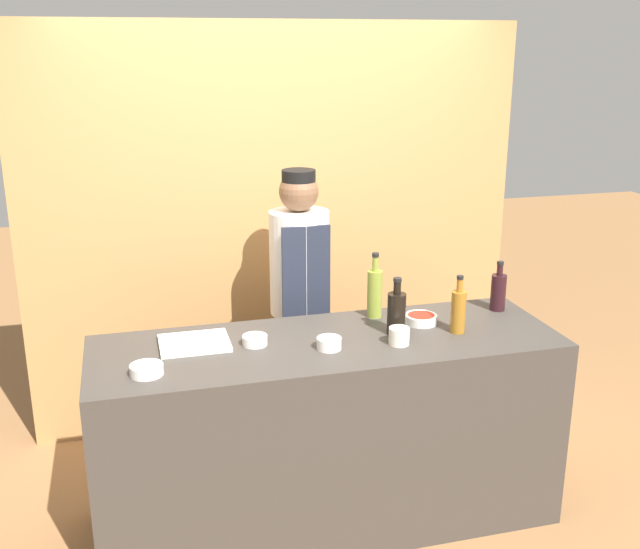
# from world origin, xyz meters

# --- Properties ---
(ground_plane) EXTENTS (14.00, 14.00, 0.00)m
(ground_plane) POSITION_xyz_m (0.00, 0.00, 0.00)
(ground_plane) COLOR olive
(cabinet_wall) EXTENTS (2.95, 0.18, 2.40)m
(cabinet_wall) POSITION_xyz_m (0.00, 1.20, 1.20)
(cabinet_wall) COLOR #B7844C
(cabinet_wall) RESTS_ON ground_plane
(counter) EXTENTS (2.19, 0.71, 0.95)m
(counter) POSITION_xyz_m (0.00, 0.00, 0.47)
(counter) COLOR #3D3833
(counter) RESTS_ON ground_plane
(sauce_bowl_purple) EXTENTS (0.11, 0.11, 0.05)m
(sauce_bowl_purple) POSITION_xyz_m (-0.02, -0.09, 0.98)
(sauce_bowl_purple) COLOR white
(sauce_bowl_purple) RESTS_ON counter
(sauce_bowl_red) EXTENTS (0.16, 0.16, 0.04)m
(sauce_bowl_red) POSITION_xyz_m (0.50, 0.10, 0.97)
(sauce_bowl_red) COLOR white
(sauce_bowl_red) RESTS_ON counter
(sauce_bowl_white) EXTENTS (0.11, 0.11, 0.05)m
(sauce_bowl_white) POSITION_xyz_m (-0.34, 0.04, 0.97)
(sauce_bowl_white) COLOR white
(sauce_bowl_white) RESTS_ON counter
(sauce_bowl_brown) EXTENTS (0.14, 0.14, 0.04)m
(sauce_bowl_brown) POSITION_xyz_m (-0.83, -0.16, 0.97)
(sauce_bowl_brown) COLOR white
(sauce_bowl_brown) RESTS_ON counter
(cutting_board) EXTENTS (0.32, 0.26, 0.02)m
(cutting_board) POSITION_xyz_m (-0.61, 0.11, 0.96)
(cutting_board) COLOR white
(cutting_board) RESTS_ON counter
(bottle_wine) EXTENTS (0.08, 0.08, 0.26)m
(bottle_wine) POSITION_xyz_m (0.96, 0.18, 1.05)
(bottle_wine) COLOR black
(bottle_wine) RESTS_ON counter
(bottle_soy) EXTENTS (0.09, 0.09, 0.28)m
(bottle_soy) POSITION_xyz_m (0.34, 0.00, 1.06)
(bottle_soy) COLOR black
(bottle_soy) RESTS_ON counter
(bottle_oil) EXTENTS (0.08, 0.08, 0.33)m
(bottle_oil) POSITION_xyz_m (0.31, 0.25, 1.08)
(bottle_oil) COLOR olive
(bottle_oil) RESTS_ON counter
(bottle_amber) EXTENTS (0.07, 0.07, 0.28)m
(bottle_amber) POSITION_xyz_m (0.63, -0.06, 1.06)
(bottle_amber) COLOR #9E661E
(bottle_amber) RESTS_ON counter
(cup_cream) EXTENTS (0.10, 0.10, 0.08)m
(cup_cream) POSITION_xyz_m (0.30, -0.12, 0.99)
(cup_cream) COLOR silver
(cup_cream) RESTS_ON counter
(chef_center) EXTENTS (0.32, 0.32, 1.64)m
(chef_center) POSITION_xyz_m (0.03, 0.68, 0.90)
(chef_center) COLOR #28282D
(chef_center) RESTS_ON ground_plane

